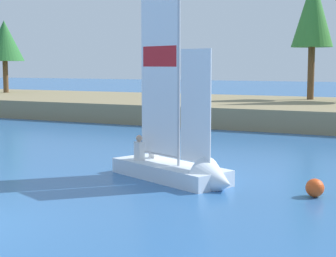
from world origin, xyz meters
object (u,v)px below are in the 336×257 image
(shoreline_tree_left, at_px, (4,41))
(sailboat, at_px, (185,165))
(shoreline_tree_midleft, at_px, (313,12))
(channel_buoy, at_px, (315,188))

(shoreline_tree_left, bearing_deg, sailboat, -39.41)
(shoreline_tree_midleft, xyz_separation_m, sailboat, (0.54, -21.35, -6.09))
(shoreline_tree_left, distance_m, channel_buoy, 34.43)
(shoreline_tree_left, height_order, shoreline_tree_midleft, shoreline_tree_midleft)
(shoreline_tree_left, distance_m, shoreline_tree_midleft, 23.56)
(shoreline_tree_left, bearing_deg, shoreline_tree_midleft, 3.97)
(shoreline_tree_left, height_order, sailboat, shoreline_tree_left)
(shoreline_tree_midleft, relative_size, sailboat, 1.24)
(shoreline_tree_midleft, relative_size, channel_buoy, 16.56)
(shoreline_tree_midleft, bearing_deg, sailboat, -88.55)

